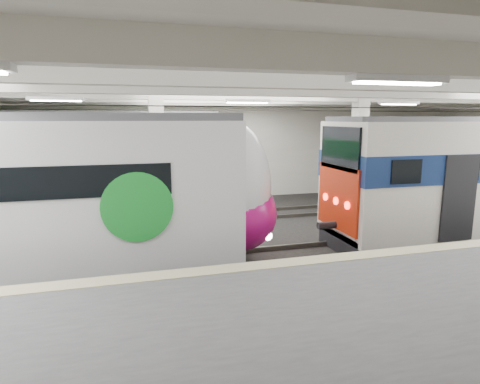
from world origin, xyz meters
name	(u,v)px	position (x,y,z in m)	size (l,w,h in m)	color
station_hall	(288,162)	(0.00, -1.74, 3.24)	(36.00, 24.00, 5.75)	black
modern_emu	(46,201)	(-6.14, 0.00, 2.22)	(13.99, 2.89, 4.51)	white
far_train	(27,171)	(-7.78, 5.50, 2.39)	(14.70, 3.62, 4.63)	white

